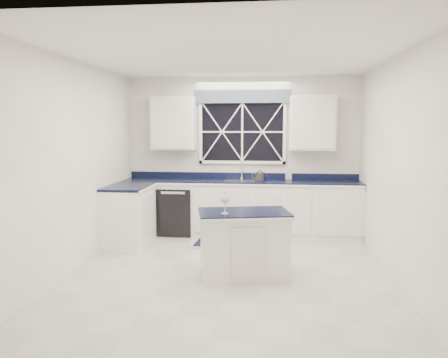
# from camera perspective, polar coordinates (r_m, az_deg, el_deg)

# --- Properties ---
(ground) EXTENTS (4.50, 4.50, 0.00)m
(ground) POSITION_cam_1_polar(r_m,az_deg,el_deg) (5.68, 0.78, -12.11)
(ground) COLOR #A7A7A2
(ground) RESTS_ON ground
(back_wall) EXTENTS (4.00, 0.10, 2.70)m
(back_wall) POSITION_cam_1_polar(r_m,az_deg,el_deg) (7.63, 2.40, 3.16)
(back_wall) COLOR white
(back_wall) RESTS_ON ground
(base_cabinets) EXTENTS (3.99, 1.60, 0.90)m
(base_cabinets) POSITION_cam_1_polar(r_m,az_deg,el_deg) (7.32, -0.47, -4.11)
(base_cabinets) COLOR white
(base_cabinets) RESTS_ON ground
(countertop) EXTENTS (3.98, 0.64, 0.04)m
(countertop) POSITION_cam_1_polar(r_m,az_deg,el_deg) (7.37, 2.23, -0.33)
(countertop) COLOR black
(countertop) RESTS_ON base_cabinets
(dishwasher) EXTENTS (0.60, 0.58, 0.82)m
(dishwasher) POSITION_cam_1_polar(r_m,az_deg,el_deg) (7.61, -6.10, -4.02)
(dishwasher) COLOR black
(dishwasher) RESTS_ON ground
(window) EXTENTS (1.65, 0.09, 1.26)m
(window) POSITION_cam_1_polar(r_m,az_deg,el_deg) (7.57, 2.40, 6.77)
(window) COLOR black
(window) RESTS_ON ground
(upper_cabinets) EXTENTS (3.10, 0.34, 0.90)m
(upper_cabinets) POSITION_cam_1_polar(r_m,az_deg,el_deg) (7.44, 2.33, 7.30)
(upper_cabinets) COLOR white
(upper_cabinets) RESTS_ON ground
(faucet) EXTENTS (0.05, 0.20, 0.30)m
(faucet) POSITION_cam_1_polar(r_m,az_deg,el_deg) (7.55, 2.34, 1.20)
(faucet) COLOR silver
(faucet) RESTS_ON countertop
(island) EXTENTS (1.21, 0.87, 0.82)m
(island) POSITION_cam_1_polar(r_m,az_deg,el_deg) (5.46, 2.60, -8.42)
(island) COLOR white
(island) RESTS_ON ground
(rug) EXTENTS (1.25, 0.82, 0.02)m
(rug) POSITION_cam_1_polar(r_m,az_deg,el_deg) (6.98, 0.78, -8.38)
(rug) COLOR #A1A19C
(rug) RESTS_ON ground
(kettle) EXTENTS (0.27, 0.19, 0.19)m
(kettle) POSITION_cam_1_polar(r_m,az_deg,el_deg) (7.36, 4.67, 0.48)
(kettle) COLOR #2F2F32
(kettle) RESTS_ON countertop
(wine_glass) EXTENTS (0.11, 0.11, 0.26)m
(wine_glass) POSITION_cam_1_polar(r_m,az_deg,el_deg) (5.19, 0.10, -2.62)
(wine_glass) COLOR silver
(wine_glass) RESTS_ON island
(soap_bottle) EXTENTS (0.11, 0.11, 0.20)m
(soap_bottle) POSITION_cam_1_polar(r_m,az_deg,el_deg) (7.56, 8.43, 0.70)
(soap_bottle) COLOR silver
(soap_bottle) RESTS_ON countertop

